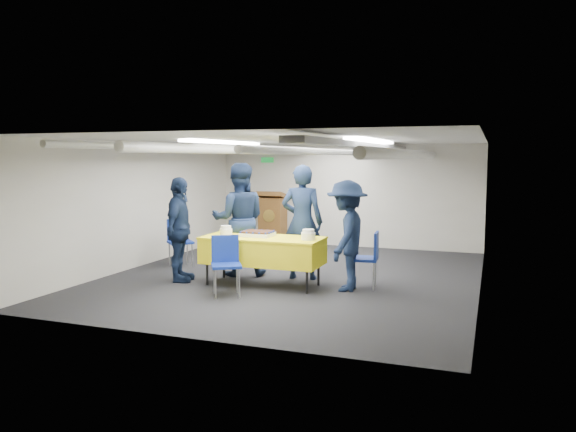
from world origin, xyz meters
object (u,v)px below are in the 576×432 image
Objects in this scene: sailor_c at (179,230)px; podium at (273,219)px; chair_right at (369,254)px; chair_left at (179,237)px; serving_table at (263,250)px; chair_near at (226,259)px; sheet_cake at (257,233)px; sailor_a at (302,222)px; sailor_d at (347,235)px; sailor_b at (239,219)px.

podium is at bearing -15.04° from sailor_c.
podium is at bearing 130.92° from chair_right.
chair_left is at bearing 16.62° from sailor_c.
chair_left is (-2.09, 0.96, -0.03)m from serving_table.
chair_right is (1.88, 1.16, 0.00)m from chair_near.
sheet_cake is 1.78m from chair_right.
sailor_a is 1.13× the size of sailor_d.
chair_right is (1.72, 0.35, -0.28)m from sheet_cake.
sailor_c is (-1.11, 0.55, 0.32)m from chair_near.
podium is at bearing -68.04° from sailor_a.
podium is 4.04m from sailor_c.
serving_table is 3.81× the size of sheet_cake.
sailor_a reaches higher than sheet_cake.
serving_table is 1.66m from chair_right.
sheet_cake reaches higher than serving_table.
sailor_b reaches higher than sailor_d.
serving_table is at bearing -70.49° from podium.
sailor_d is at bearing 29.25° from chair_near.
podium reaches higher than sheet_cake.
podium reaches higher than chair_left.
sailor_b is (-2.29, 0.17, 0.43)m from chair_right.
chair_left is at bearing 136.71° from chair_near.
chair_near is 1.00× the size of chair_left.
sailor_d is (0.89, -0.54, -0.11)m from sailor_a.
sailor_b is at bearing -15.19° from chair_left.
chair_left reaches higher than sheet_cake.
serving_table is 1.00× the size of sailor_a.
sailor_c is at bearing 18.40° from sailor_a.
sailor_a is 1.11m from sailor_b.
sailor_c reaches higher than chair_right.
sailor_c is at bearing 24.96° from sailor_b.
podium is 4.54m from chair_right.
podium is 1.44× the size of chair_left.
sailor_d reaches higher than chair_near.
sailor_d is (-0.29, -0.27, 0.31)m from chair_right.
serving_table is at bearing 69.93° from chair_near.
serving_table is 2.19× the size of chair_left.
chair_left is at bearing -38.07° from sailor_b.
sailor_a reaches higher than sailor_c.
serving_table is 1.42m from sailor_c.
serving_table is 4.07m from podium.
sailor_a is (-1.19, 0.27, 0.42)m from chair_right.
chair_near is 2.49m from chair_left.
sailor_d is at bearing 144.82° from sailor_b.
chair_right is 1.29m from sailor_a.
sailor_b is (-1.10, -0.10, 0.01)m from sailor_a.
sailor_a is (2.51, -0.28, 0.42)m from chair_left.
sailor_c is at bearing 153.54° from chair_near.
sheet_cake is 0.57× the size of chair_near.
chair_near is 0.51× the size of sailor_c.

